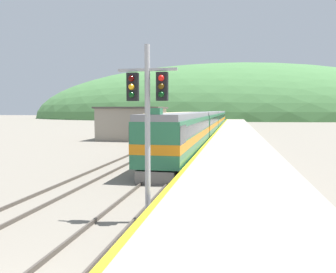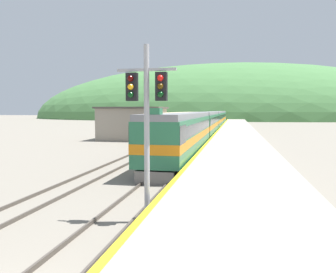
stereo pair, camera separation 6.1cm
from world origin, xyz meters
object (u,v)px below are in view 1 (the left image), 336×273
at_px(signal_mast_main, 147,108).
at_px(carriage_third, 214,120).
at_px(carriage_second, 205,124).
at_px(express_train_lead_car, 183,134).
at_px(siding_train, 181,124).
at_px(carriage_fourth, 219,118).

bearing_deg(signal_mast_main, carriage_third, 91.17).
xyz_separation_m(carriage_second, signal_mast_main, (1.22, -38.12, 2.11)).
relative_size(carriage_second, carriage_third, 1.00).
distance_m(express_train_lead_car, carriage_second, 22.07).
relative_size(express_train_lead_car, carriage_second, 0.98).
distance_m(express_train_lead_car, carriage_third, 44.08).
bearing_deg(siding_train, carriage_fourth, 83.73).
height_order(carriage_third, carriage_fourth, same).
distance_m(carriage_second, carriage_third, 22.01).
relative_size(express_train_lead_car, siding_train, 0.58).
distance_m(express_train_lead_car, siding_train, 26.52).
bearing_deg(carriage_second, carriage_fourth, 90.00).
bearing_deg(carriage_fourth, express_train_lead_car, -90.00).
bearing_deg(carriage_fourth, siding_train, -96.27).
xyz_separation_m(express_train_lead_car, carriage_fourth, (0.00, 66.09, -0.01)).
distance_m(carriage_third, signal_mast_main, 60.18).
height_order(carriage_second, signal_mast_main, signal_mast_main).
bearing_deg(carriage_second, signal_mast_main, -88.16).
relative_size(express_train_lead_car, carriage_fourth, 0.98).
height_order(siding_train, signal_mast_main, signal_mast_main).
xyz_separation_m(carriage_fourth, siding_train, (-4.39, -39.94, -0.15)).
bearing_deg(express_train_lead_car, carriage_third, 90.00).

